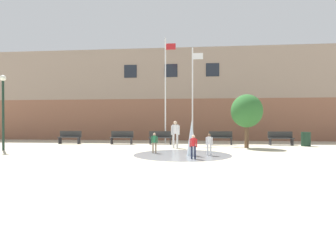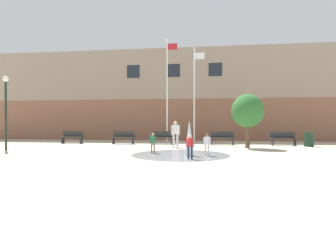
% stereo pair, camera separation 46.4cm
% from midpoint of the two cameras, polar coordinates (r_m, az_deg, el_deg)
% --- Properties ---
extents(ground_plane, '(100.00, 100.00, 0.00)m').
position_cam_midpoint_polar(ground_plane, '(7.26, -9.34, -10.96)').
color(ground_plane, '#BCB299').
extents(library_building, '(36.00, 6.05, 7.90)m').
position_cam_midpoint_polar(library_building, '(25.40, 2.42, 6.21)').
color(library_building, brown).
rests_on(library_building, ground).
extents(splash_fountain, '(4.49, 4.49, 1.58)m').
position_cam_midpoint_polar(splash_fountain, '(11.87, 5.12, -3.87)').
color(splash_fountain, gray).
rests_on(splash_fountain, ground).
extents(park_bench_far_left, '(1.60, 0.44, 0.91)m').
position_cam_midpoint_polar(park_bench_far_left, '(20.08, -19.44, -2.23)').
color(park_bench_far_left, '#28282D').
rests_on(park_bench_far_left, ground).
extents(park_bench_left_of_flagpoles, '(1.60, 0.44, 0.91)m').
position_cam_midpoint_polar(park_bench_left_of_flagpoles, '(18.67, -8.97, -2.42)').
color(park_bench_left_of_flagpoles, '#28282D').
rests_on(park_bench_left_of_flagpoles, ground).
extents(park_bench_center, '(1.60, 0.44, 0.91)m').
position_cam_midpoint_polar(park_bench_center, '(18.17, -0.62, -2.49)').
color(park_bench_center, '#28282D').
rests_on(park_bench_center, ground).
extents(park_bench_near_trashcan, '(1.60, 0.44, 0.91)m').
position_cam_midpoint_polar(park_bench_near_trashcan, '(18.21, 12.44, -2.50)').
color(park_bench_near_trashcan, '#28282D').
rests_on(park_bench_near_trashcan, ground).
extents(park_bench_far_right, '(1.60, 0.44, 0.91)m').
position_cam_midpoint_polar(park_bench_far_right, '(18.85, 24.44, -2.43)').
color(park_bench_far_right, '#28282D').
rests_on(park_bench_far_right, ground).
extents(child_running, '(0.31, 0.24, 0.99)m').
position_cam_midpoint_polar(child_running, '(10.71, 6.07, -4.10)').
color(child_running, '#1E233D').
rests_on(child_running, ground).
extents(adult_in_red, '(0.50, 0.38, 1.59)m').
position_cam_midpoint_polar(adult_in_red, '(15.36, 2.51, -1.36)').
color(adult_in_red, silver).
rests_on(adult_in_red, ground).
extents(child_with_pink_shirt, '(0.31, 0.24, 0.99)m').
position_cam_midpoint_polar(child_with_pink_shirt, '(11.89, 9.60, -3.64)').
color(child_with_pink_shirt, silver).
rests_on(child_with_pink_shirt, ground).
extents(child_in_fountain, '(0.31, 0.22, 0.99)m').
position_cam_midpoint_polar(child_in_fountain, '(12.76, -2.27, -3.35)').
color(child_in_fountain, '#89755B').
rests_on(child_in_fountain, ground).
extents(flagpole_left, '(0.80, 0.10, 7.69)m').
position_cam_midpoint_polar(flagpole_left, '(19.35, 0.59, 8.40)').
color(flagpole_left, silver).
rests_on(flagpole_left, ground).
extents(flagpole_right, '(0.80, 0.10, 6.94)m').
position_cam_midpoint_polar(flagpole_right, '(19.19, 6.53, 7.33)').
color(flagpole_right, silver).
rests_on(flagpole_right, ground).
extents(lamp_post_left_lane, '(0.32, 0.32, 4.05)m').
position_cam_midpoint_polar(lamp_post_left_lane, '(16.83, -31.16, 4.52)').
color(lamp_post_left_lane, '#192D23').
rests_on(lamp_post_left_lane, ground).
extents(trash_can, '(0.56, 0.56, 0.90)m').
position_cam_midpoint_polar(trash_can, '(18.73, 28.95, -2.56)').
color(trash_can, '#193323').
rests_on(trash_can, ground).
extents(street_tree_near_building, '(1.84, 1.84, 3.17)m').
position_cam_midpoint_polar(street_tree_near_building, '(16.12, 17.73, 3.11)').
color(street_tree_near_building, brown).
rests_on(street_tree_near_building, ground).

